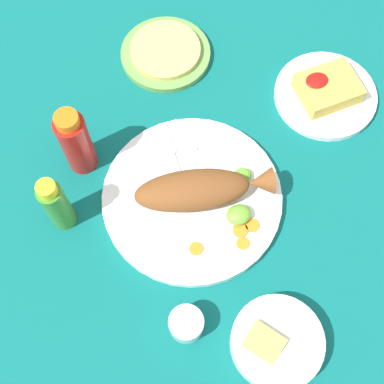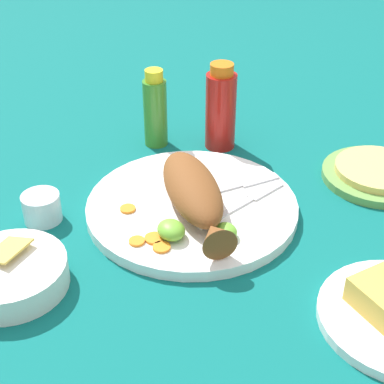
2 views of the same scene
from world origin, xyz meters
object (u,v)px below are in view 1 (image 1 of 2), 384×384
object	(u,v)px
fork_far	(197,154)
tortilla_plate	(166,54)
hot_sauce_bottle_red	(76,142)
fork_near	(173,158)
side_plate_fries	(325,95)
main_plate	(192,198)
guacamole_bowl	(277,342)
fried_fish	(200,189)
hot_sauce_bottle_green	(56,205)
salt_cup	(186,324)

from	to	relation	value
fork_far	tortilla_plate	size ratio (longest dim) A/B	0.96
hot_sauce_bottle_red	fork_near	bearing A→B (deg)	156.97
side_plate_fries	fork_far	bearing A→B (deg)	6.26
main_plate	guacamole_bowl	size ratio (longest dim) A/B	2.18
fork_near	tortilla_plate	world-z (taller)	fork_near
fried_fish	side_plate_fries	bearing A→B (deg)	-146.09
main_plate	guacamole_bowl	xyz separation A→B (m)	(-0.03, 0.30, 0.01)
side_plate_fries	hot_sauce_bottle_red	bearing A→B (deg)	-5.06
hot_sauce_bottle_green	tortilla_plate	xyz separation A→B (m)	(-0.31, -0.28, -0.06)
hot_sauce_bottle_green	side_plate_fries	distance (m)	0.58
fork_far	main_plate	bearing A→B (deg)	138.22
fork_near	tortilla_plate	xyz separation A→B (m)	(-0.08, -0.24, -0.01)
hot_sauce_bottle_green	guacamole_bowl	distance (m)	0.44
fried_fish	hot_sauce_bottle_green	size ratio (longest dim) A/B	1.76
fried_fish	guacamole_bowl	distance (m)	0.30
main_plate	tortilla_plate	distance (m)	0.34
main_plate	fork_near	bearing A→B (deg)	-87.55
hot_sauce_bottle_red	fork_far	bearing A→B (deg)	159.57
fork_near	hot_sauce_bottle_red	size ratio (longest dim) A/B	1.13
side_plate_fries	guacamole_bowl	size ratio (longest dim) A/B	1.35
fried_fish	salt_cup	xyz separation A→B (m)	(0.11, 0.21, -0.03)
fork_far	side_plate_fries	xyz separation A→B (m)	(-0.30, -0.03, -0.01)
fried_fish	hot_sauce_bottle_green	bearing A→B (deg)	1.75
fried_fish	fork_far	bearing A→B (deg)	-94.67
fork_far	fried_fish	bearing A→B (deg)	147.39
main_plate	hot_sauce_bottle_green	xyz separation A→B (m)	(0.23, -0.05, 0.06)
fork_far	salt_cup	size ratio (longest dim) A/B	3.07
side_plate_fries	tortilla_plate	size ratio (longest dim) A/B	1.10
fork_near	hot_sauce_bottle_green	bearing A→B (deg)	101.92
hot_sauce_bottle_red	hot_sauce_bottle_green	world-z (taller)	hot_sauce_bottle_red
hot_sauce_bottle_red	salt_cup	bearing A→B (deg)	100.51
fried_fish	side_plate_fries	world-z (taller)	fried_fish
guacamole_bowl	fork_near	bearing A→B (deg)	-84.84
fried_fish	hot_sauce_bottle_red	world-z (taller)	hot_sauce_bottle_red
salt_cup	side_plate_fries	xyz separation A→B (m)	(-0.44, -0.32, -0.01)
main_plate	fork_far	bearing A→B (deg)	-118.51
main_plate	side_plate_fries	size ratio (longest dim) A/B	1.61
hot_sauce_bottle_green	tortilla_plate	bearing A→B (deg)	-137.89
main_plate	hot_sauce_bottle_red	xyz separation A→B (m)	(0.17, -0.15, 0.07)
fork_near	side_plate_fries	size ratio (longest dim) A/B	0.89
hot_sauce_bottle_red	guacamole_bowl	xyz separation A→B (m)	(-0.20, 0.45, -0.06)
fork_near	salt_cup	bearing A→B (deg)	166.50
side_plate_fries	fork_near	bearing A→B (deg)	4.01
side_plate_fries	salt_cup	bearing A→B (deg)	36.62
hot_sauce_bottle_red	side_plate_fries	distance (m)	0.51
fork_near	guacamole_bowl	world-z (taller)	guacamole_bowl
hot_sauce_bottle_red	tortilla_plate	world-z (taller)	hot_sauce_bottle_red
salt_cup	side_plate_fries	distance (m)	0.54
salt_cup	tortilla_plate	world-z (taller)	salt_cup
fork_near	hot_sauce_bottle_green	distance (m)	0.24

